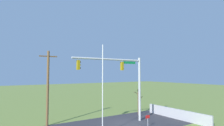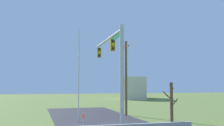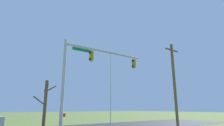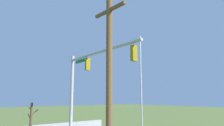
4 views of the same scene
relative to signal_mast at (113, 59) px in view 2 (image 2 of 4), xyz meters
The scene contains 7 objects.
road_surface 6.61m from the signal_mast, behind, with size 28.00×8.00×0.01m, color #2D2D33.
signal_mast is the anchor object (origin of this frame).
flagpole 4.66m from the signal_mast, 152.59° to the right, with size 0.10×0.10×8.25m, color silver.
utility_pole 8.44m from the signal_mast, 154.28° to the left, with size 1.90×0.26×8.03m.
bare_tree 6.15m from the signal_mast, 30.75° to the left, with size 1.27×1.02×3.40m.
open_sign 5.18m from the signal_mast, 65.64° to the right, with size 0.56×0.04×1.22m.
distant_building 43.32m from the signal_mast, 156.48° to the left, with size 11.89×4.94×5.08m, color beige.
Camera 2 is at (19.55, -5.49, 3.23)m, focal length 42.29 mm.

